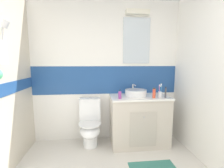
{
  "coord_description": "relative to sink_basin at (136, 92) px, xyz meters",
  "views": [
    {
      "loc": [
        -0.2,
        -0.4,
        1.41
      ],
      "look_at": [
        0.06,
        2.05,
        1.07
      ],
      "focal_mm": 24.95,
      "sensor_mm": 36.0,
      "label": 1
    }
  ],
  "objects": [
    {
      "name": "toothbrush_cup",
      "position": [
        0.36,
        -0.17,
        0.0
      ],
      "size": [
        0.06,
        0.06,
        0.23
      ],
      "color": "white",
      "rests_on": "vanity_cabinet"
    },
    {
      "name": "sink_basin",
      "position": [
        0.0,
        0.0,
        0.0
      ],
      "size": [
        0.37,
        0.41,
        0.18
      ],
      "color": "white",
      "rests_on": "vanity_cabinet"
    },
    {
      "name": "wall_back_tiled",
      "position": [
        -0.48,
        0.29,
        0.35
      ],
      "size": [
        3.2,
        0.2,
        2.5
      ],
      "color": "white",
      "rests_on": "ground_plane"
    },
    {
      "name": "vanity_cabinet",
      "position": [
        0.06,
        -0.03,
        -0.48
      ],
      "size": [
        0.99,
        0.56,
        0.85
      ],
      "color": "beige",
      "rests_on": "ground_plane"
    },
    {
      "name": "deodorant_spray_can",
      "position": [
        0.25,
        -0.2,
        0.02
      ],
      "size": [
        0.05,
        0.05,
        0.17
      ],
      "color": "#D84C33",
      "rests_on": "vanity_cabinet"
    },
    {
      "name": "toilet",
      "position": [
        -0.78,
        -0.0,
        -0.53
      ],
      "size": [
        0.37,
        0.5,
        0.81
      ],
      "color": "white",
      "rests_on": "ground_plane"
    },
    {
      "name": "toothpaste_tube_upright",
      "position": [
        0.44,
        -0.2,
        0.03
      ],
      "size": [
        0.03,
        0.03,
        0.18
      ],
      "color": "#4C4C51",
      "rests_on": "vanity_cabinet"
    },
    {
      "name": "soap_dispenser",
      "position": [
        -0.31,
        -0.19,
        0.0
      ],
      "size": [
        0.05,
        0.05,
        0.15
      ],
      "color": "#993F99",
      "rests_on": "vanity_cabinet"
    }
  ]
}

